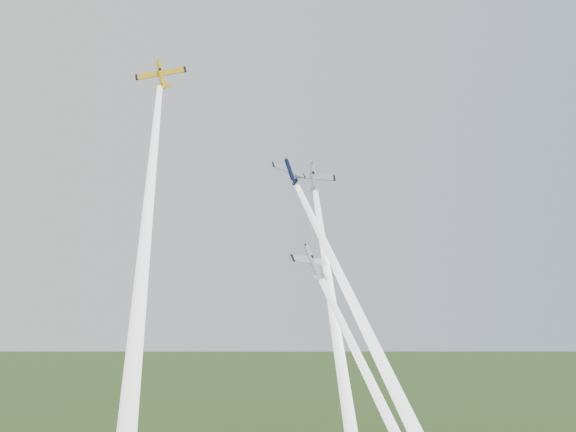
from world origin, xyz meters
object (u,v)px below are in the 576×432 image
at_px(plane_navy, 290,172).
at_px(plane_silver_low, 313,263).
at_px(plane_silver_right, 313,178).
at_px(plane_yellow, 161,75).

relative_size(plane_navy, plane_silver_low, 0.91).
bearing_deg(plane_silver_right, plane_navy, -152.05).
bearing_deg(plane_silver_low, plane_yellow, 126.44).
relative_size(plane_yellow, plane_navy, 1.19).
height_order(plane_navy, plane_silver_low, plane_navy).
height_order(plane_yellow, plane_navy, plane_yellow).
bearing_deg(plane_yellow, plane_silver_low, -18.16).
bearing_deg(plane_silver_right, plane_silver_low, -101.04).
relative_size(plane_yellow, plane_silver_low, 1.08).
height_order(plane_navy, plane_silver_right, plane_navy).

